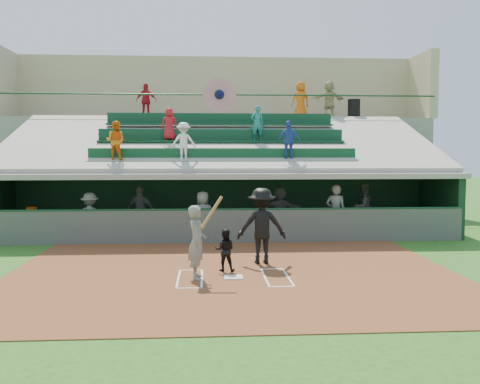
{
  "coord_description": "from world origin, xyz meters",
  "views": [
    {
      "loc": [
        -0.66,
        -12.42,
        2.97
      ],
      "look_at": [
        0.38,
        3.5,
        1.8
      ],
      "focal_mm": 40.0,
      "sensor_mm": 36.0,
      "label": 1
    }
  ],
  "objects": [
    {
      "name": "concourse_slab",
      "position": [
        0.0,
        13.5,
        2.3
      ],
      "size": [
        20.0,
        3.0,
        4.6
      ],
      "primitive_type": "cube",
      "color": "gray",
      "rests_on": "ground"
    },
    {
      "name": "dugout_player_c",
      "position": [
        -0.74,
        5.47,
        0.86
      ],
      "size": [
        0.93,
        0.74,
        1.65
      ],
      "primitive_type": "imported",
      "rotation": [
        0.0,
        0.0,
        2.84
      ],
      "color": "#61645E",
      "rests_on": "dugout_floor"
    },
    {
      "name": "batter_at_plate",
      "position": [
        -0.86,
        -0.01,
        0.89
      ],
      "size": [
        0.84,
        0.74,
        1.95
      ],
      "color": "#60635D",
      "rests_on": "dirt_slab"
    },
    {
      "name": "dugout_player_e",
      "position": [
        3.79,
        5.47,
        0.97
      ],
      "size": [
        0.78,
        0.63,
        1.85
      ],
      "primitive_type": "imported",
      "rotation": [
        0.0,
        0.0,
        2.83
      ],
      "color": "#575954",
      "rests_on": "dugout_floor"
    },
    {
      "name": "dugout_player_f",
      "position": [
        5.21,
        7.0,
        0.94
      ],
      "size": [
        1.08,
        0.98,
        1.79
      ],
      "primitive_type": "imported",
      "rotation": [
        0.0,
        0.0,
        3.57
      ],
      "color": "#50534E",
      "rests_on": "dugout_floor"
    },
    {
      "name": "dirt_slab",
      "position": [
        0.0,
        0.5,
        0.01
      ],
      "size": [
        11.0,
        9.0,
        0.02
      ],
      "primitive_type": "cube",
      "color": "brown",
      "rests_on": "ground"
    },
    {
      "name": "catcher",
      "position": [
        -0.18,
        0.77,
        0.55
      ],
      "size": [
        0.55,
        0.45,
        1.05
      ],
      "primitive_type": "imported",
      "rotation": [
        0.0,
        0.0,
        3.03
      ],
      "color": "black",
      "rests_on": "dirt_slab"
    },
    {
      "name": "concourse_staff_a",
      "position": [
        -3.41,
        13.15,
        5.41
      ],
      "size": [
        0.97,
        0.43,
        1.63
      ],
      "primitive_type": "imported",
      "rotation": [
        0.0,
        0.0,
        3.18
      ],
      "color": "#B1141D",
      "rests_on": "concourse_slab"
    },
    {
      "name": "home_plate",
      "position": [
        0.0,
        0.0,
        0.04
      ],
      "size": [
        0.43,
        0.43,
        0.03
      ],
      "primitive_type": "cube",
      "color": "silver",
      "rests_on": "dirt_slab"
    },
    {
      "name": "dugout_floor",
      "position": [
        0.0,
        6.75,
        0.02
      ],
      "size": [
        16.0,
        3.5,
        0.04
      ],
      "primitive_type": "cube",
      "color": "gray",
      "rests_on": "ground"
    },
    {
      "name": "concourse_staff_b",
      "position": [
        3.87,
        12.88,
        5.47
      ],
      "size": [
        0.93,
        0.68,
        1.74
      ],
      "primitive_type": "imported",
      "rotation": [
        0.0,
        0.0,
        3.3
      ],
      "color": "#D25C0C",
      "rests_on": "concourse_slab"
    },
    {
      "name": "trash_bin",
      "position": [
        6.3,
        12.34,
        5.03
      ],
      "size": [
        0.58,
        0.58,
        0.87
      ],
      "primitive_type": "cylinder",
      "color": "black",
      "rests_on": "concourse_slab"
    },
    {
      "name": "dugout_bench",
      "position": [
        -0.08,
        7.94,
        0.26
      ],
      "size": [
        14.82,
        0.89,
        0.44
      ],
      "primitive_type": "cube",
      "rotation": [
        0.0,
        0.0,
        -0.03
      ],
      "color": "#905B34",
      "rests_on": "dugout_floor"
    },
    {
      "name": "home_umpire",
      "position": [
        0.84,
        1.66,
        1.03
      ],
      "size": [
        1.31,
        0.76,
        2.02
      ],
      "primitive_type": "imported",
      "rotation": [
        0.0,
        0.0,
        3.14
      ],
      "color": "black",
      "rests_on": "dirt_slab"
    },
    {
      "name": "grandstand",
      "position": [
        -0.01,
        10.51,
        2.26
      ],
      "size": [
        20.4,
        10.4,
        7.8
      ],
      "color": "#4D524D",
      "rests_on": "ground"
    },
    {
      "name": "dugout_player_a",
      "position": [
        -4.48,
        5.49,
        0.85
      ],
      "size": [
        1.07,
        0.64,
        1.62
      ],
      "primitive_type": "imported",
      "rotation": [
        0.0,
        0.0,
        3.1
      ],
      "color": "#575954",
      "rests_on": "dugout_floor"
    },
    {
      "name": "dugout_player_d",
      "position": [
        2.06,
        6.84,
        0.9
      ],
      "size": [
        1.65,
        0.72,
        1.71
      ],
      "primitive_type": "imported",
      "rotation": [
        0.0,
        0.0,
        3.0
      ],
      "color": "#555752",
      "rests_on": "dugout_floor"
    },
    {
      "name": "white_table",
      "position": [
        -6.68,
        6.3,
        0.39
      ],
      "size": [
        0.98,
        0.88,
        0.7
      ],
      "primitive_type": "cube",
      "rotation": [
        0.0,
        0.0,
        -0.44
      ],
      "color": "silver",
      "rests_on": "dugout_floor"
    },
    {
      "name": "batters_box_chalk",
      "position": [
        0.0,
        0.0,
        0.02
      ],
      "size": [
        2.65,
        1.85,
        0.01
      ],
      "color": "white",
      "rests_on": "dirt_slab"
    },
    {
      "name": "concourse_staff_c",
      "position": [
        5.14,
        12.43,
        5.46
      ],
      "size": [
        1.67,
        0.8,
        1.72
      ],
      "primitive_type": "imported",
      "rotation": [
        0.0,
        0.0,
        3.33
      ],
      "color": "tan",
      "rests_on": "concourse_slab"
    },
    {
      "name": "dugout_player_b",
      "position": [
        -2.93,
        6.46,
        0.93
      ],
      "size": [
        1.13,
        0.76,
        1.78
      ],
      "primitive_type": "imported",
      "rotation": [
        0.0,
        0.0,
        2.8
      ],
      "color": "#50534E",
      "rests_on": "dugout_floor"
    },
    {
      "name": "water_cooler",
      "position": [
        -6.65,
        6.32,
        0.93
      ],
      "size": [
        0.37,
        0.37,
        0.37
      ],
      "primitive_type": "cylinder",
      "color": "#E64B0D",
      "rests_on": "white_table"
    },
    {
      "name": "ground",
      "position": [
        0.0,
        0.0,
        0.0
      ],
      "size": [
        100.0,
        100.0,
        0.0
      ],
      "primitive_type": "plane",
      "color": "#245618",
      "rests_on": "ground"
    }
  ]
}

